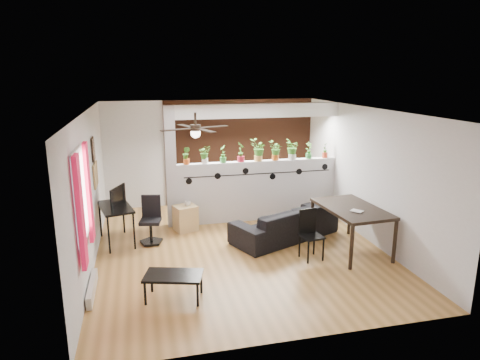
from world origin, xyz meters
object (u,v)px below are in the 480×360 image
Objects in this scene: coffee_table at (173,277)px; computer_desk at (115,210)px; potted_plant_7 at (309,150)px; sofa at (285,223)px; potted_plant_3 at (241,151)px; cube_shelf at (186,218)px; potted_plant_4 at (258,149)px; dining_table at (352,212)px; potted_plant_5 at (275,150)px; potted_plant_6 at (292,148)px; potted_plant_2 at (223,153)px; folding_chair at (309,230)px; potted_plant_0 at (186,155)px; potted_plant_1 at (205,154)px; potted_plant_8 at (325,149)px; ceiling_fan at (196,130)px; cup at (187,203)px; office_chair at (151,223)px.

computer_desk is at bearing 110.41° from coffee_table.
potted_plant_7 is 1.99m from sofa.
cube_shelf is at bearing -165.09° from potted_plant_3.
potted_plant_4 is at bearing -6.47° from cube_shelf.
dining_table reaches higher than cube_shelf.
potted_plant_5 is at bearing -8.62° from cube_shelf.
dining_table is at bearing -49.15° from cube_shelf.
potted_plant_6 is (1.19, 0.00, 0.01)m from potted_plant_3.
potted_plant_2 is 2.69m from folding_chair.
potted_plant_0 is at bearing 180.00° from potted_plant_2.
potted_plant_4 is at bearing 0.00° from potted_plant_1.
potted_plant_2 is at bearing 66.58° from coffee_table.
cube_shelf is at bearing -174.03° from potted_plant_8.
sofa is at bearing -79.49° from potted_plant_4.
ceiling_fan is 3.73m from potted_plant_8.
potted_plant_3 reaches higher than potted_plant_0.
cup is (-2.41, -0.34, -1.00)m from potted_plant_6.
potted_plant_3 is 2.47m from office_chair.
folding_chair is (2.01, -1.88, 0.26)m from cube_shelf.
potted_plant_0 is 0.24× the size of dining_table.
office_chair is (-1.21, -0.86, -1.15)m from potted_plant_1.
potted_plant_7 is at bearing 43.26° from coffee_table.
potted_plant_7 reaches higher than cup.
potted_plant_1 is at bearing 72.92° from coffee_table.
potted_plant_8 is 4.76m from computer_desk.
potted_plant_5 is 0.79m from potted_plant_7.
potted_plant_4 is 3.27m from computer_desk.
office_chair is 3.83m from dining_table.
computer_desk is at bearing 156.09° from folding_chair.
potted_plant_0 is 2.51m from sofa.
potted_plant_3 is at bearing 23.21° from office_chair.
potted_plant_0 is 1.05× the size of potted_plant_8.
potted_plant_6 is at bearing -10.10° from cube_shelf.
potted_plant_7 reaches higher than sofa.
potted_plant_0 reaches higher than cube_shelf.
potted_plant_8 is 0.17× the size of sofa.
ceiling_fan is 3.08× the size of potted_plant_1.
coffee_table is at bearing -162.63° from dining_table.
computer_desk is at bearing -166.84° from potted_plant_4.
potted_plant_8 is at bearing 12.18° from office_chair.
potted_plant_2 is 0.42× the size of coffee_table.
potted_plant_2 is 3.00m from dining_table.
potted_plant_4 reaches higher than folding_chair.
potted_plant_2 is 0.18× the size of sofa.
office_chair reaches higher than dining_table.
computer_desk is (-4.63, -0.71, -0.87)m from potted_plant_8.
potted_plant_5 reaches higher than coffee_table.
coffee_table is (-2.38, -1.91, 0.04)m from sofa.
potted_plant_6 is at bearing 180.00° from potted_plant_7.
dining_table is at bearing -89.26° from potted_plant_7.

